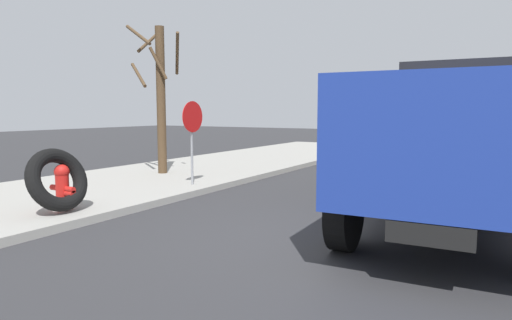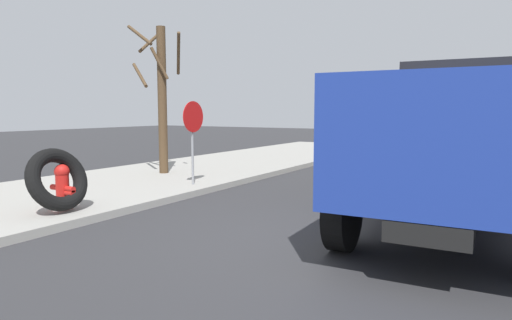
{
  "view_description": "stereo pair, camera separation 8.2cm",
  "coord_description": "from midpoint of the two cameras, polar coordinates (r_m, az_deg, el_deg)",
  "views": [
    {
      "loc": [
        -6.12,
        -2.34,
        1.97
      ],
      "look_at": [
        1.99,
        2.42,
        0.94
      ],
      "focal_mm": 31.32,
      "sensor_mm": 36.0,
      "label": 1
    },
    {
      "loc": [
        -6.08,
        -2.41,
        1.97
      ],
      "look_at": [
        1.99,
        2.42,
        0.94
      ],
      "focal_mm": 31.32,
      "sensor_mm": 36.0,
      "label": 2
    }
  ],
  "objects": [
    {
      "name": "ground_plane",
      "position": [
        6.84,
        8.9,
        -10.57
      ],
      "size": [
        80.0,
        80.0,
        0.0
      ],
      "primitive_type": "plane",
      "color": "#2D2D30"
    },
    {
      "name": "sidewalk_curb",
      "position": [
        10.94,
        -24.75,
        -4.29
      ],
      "size": [
        36.0,
        5.0,
        0.15
      ],
      "primitive_type": "cube",
      "color": "#99968E",
      "rests_on": "ground"
    },
    {
      "name": "fire_hydrant",
      "position": [
        8.97,
        -23.7,
        -3.04
      ],
      "size": [
        0.27,
        0.62,
        0.85
      ],
      "color": "red",
      "rests_on": "sidewalk_curb"
    },
    {
      "name": "loose_tire",
      "position": [
        8.77,
        -24.26,
        -2.31
      ],
      "size": [
        1.18,
        0.68,
        1.19
      ],
      "primitive_type": "torus",
      "rotation": [
        1.19,
        0.0,
        0.0
      ],
      "color": "black",
      "rests_on": "sidewalk_curb"
    },
    {
      "name": "stop_sign",
      "position": [
        11.09,
        -8.35,
        4.17
      ],
      "size": [
        0.76,
        0.08,
        2.06
      ],
      "color": "gray",
      "rests_on": "sidewalk_curb"
    },
    {
      "name": "dump_truck_blue",
      "position": [
        8.57,
        24.0,
        3.33
      ],
      "size": [
        7.11,
        3.08,
        3.0
      ],
      "color": "#1E3899",
      "rests_on": "ground"
    },
    {
      "name": "dump_truck_gray",
      "position": [
        20.06,
        27.54,
        4.55
      ],
      "size": [
        7.11,
        3.06,
        3.0
      ],
      "color": "slate",
      "rests_on": "ground"
    },
    {
      "name": "bare_tree",
      "position": [
        13.34,
        -12.38,
        8.28
      ],
      "size": [
        1.66,
        1.66,
        4.27
      ],
      "color": "#4C3823",
      "rests_on": "sidewalk_curb"
    }
  ]
}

